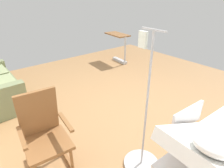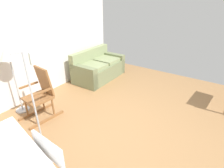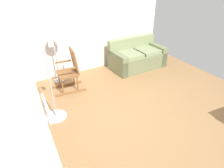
% 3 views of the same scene
% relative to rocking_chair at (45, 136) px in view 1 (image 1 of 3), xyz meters
% --- Properties ---
extents(ground_plane, '(6.49, 6.49, 0.00)m').
position_rel_rocking_chair_xyz_m(ground_plane, '(0.52, -1.77, -0.50)').
color(ground_plane, '#9E7247').
extents(rocking_chair, '(0.80, 0.54, 1.05)m').
position_rel_rocking_chair_xyz_m(rocking_chair, '(0.00, 0.00, 0.00)').
color(rocking_chair, brown).
rests_on(rocking_chair, ground).
extents(overbed_table, '(0.86, 0.46, 0.84)m').
position_rel_rocking_chair_xyz_m(overbed_table, '(2.49, -3.27, 0.03)').
color(overbed_table, '#B2B5BA').
rests_on(overbed_table, ground).
extents(iv_pole, '(0.44, 0.44, 1.69)m').
position_rel_rocking_chair_xyz_m(iv_pole, '(-0.67, -0.91, -0.25)').
color(iv_pole, '#B2B5BA').
rests_on(iv_pole, ground).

